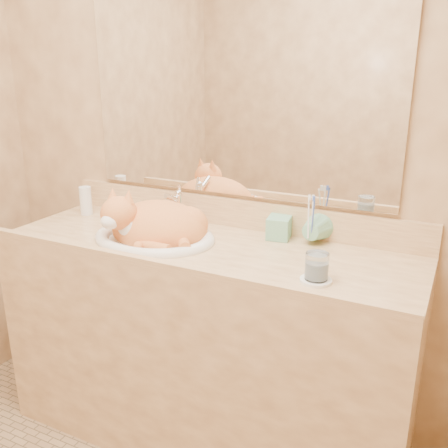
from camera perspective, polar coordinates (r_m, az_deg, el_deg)
The scene contains 12 objects.
wall_back at distance 2.02m, azimuth 1.35°, elevation 10.69°, with size 2.40×0.02×2.50m, color olive.
vanity_counter at distance 2.06m, azimuth -2.16°, elevation -13.63°, with size 1.60×0.55×0.85m, color #A37649, non-canonical shape.
mirror at distance 1.99m, azimuth 1.23°, elevation 14.64°, with size 1.30×0.02×0.80m, color white.
sink_basin at distance 1.94m, azimuth -8.03°, elevation 0.35°, with size 0.48×0.40×0.15m, color white, non-canonical shape.
faucet at distance 2.08m, azimuth -5.20°, elevation 1.94°, with size 0.04×0.12×0.17m, color white, non-canonical shape.
cat at distance 1.96m, azimuth -8.07°, elevation 0.14°, with size 0.39×0.32×0.21m, color orange, non-canonical shape.
soap_dispenser at distance 1.89m, azimuth 6.07°, elevation 0.67°, with size 0.09×0.09×0.19m, color #73B993.
toothbrush_cup at distance 1.87m, azimuth 9.80°, elevation -1.09°, with size 0.11×0.11×0.10m, color #73B993.
toothbrushes at distance 1.85m, azimuth 9.91°, elevation 0.89°, with size 0.03×0.03×0.20m, color white, non-canonical shape.
saucer at distance 1.60m, azimuth 10.46°, elevation -6.35°, with size 0.10×0.10×0.01m, color white.
water_glass at distance 1.58m, azimuth 10.55°, elevation -4.77°, with size 0.07×0.07×0.09m, color silver.
lotion_bottle at distance 2.33m, azimuth -15.52°, elevation 2.59°, with size 0.05×0.05×0.13m, color white.
Camera 1 is at (0.85, -0.81, 1.51)m, focal length 40.00 mm.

